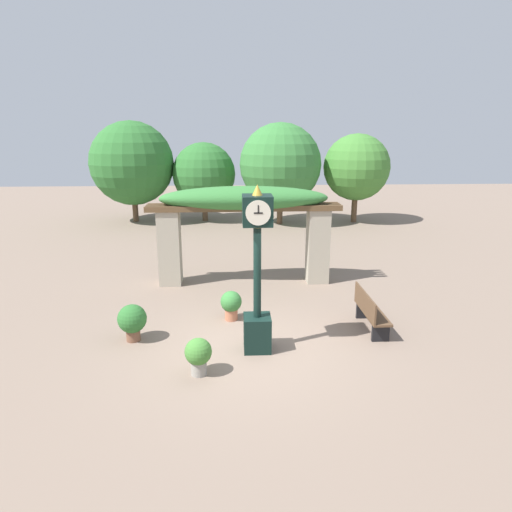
{
  "coord_description": "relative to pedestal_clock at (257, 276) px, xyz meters",
  "views": [
    {
      "loc": [
        -0.33,
        -8.74,
        4.41
      ],
      "look_at": [
        0.15,
        0.43,
        1.89
      ],
      "focal_mm": 32.0,
      "sensor_mm": 36.0,
      "label": 1
    }
  ],
  "objects": [
    {
      "name": "pedestal_clock",
      "position": [
        0.0,
        0.0,
        0.0
      ],
      "size": [
        0.58,
        0.63,
        3.44
      ],
      "color": "black",
      "rests_on": "ground"
    },
    {
      "name": "potted_plant_far_left",
      "position": [
        -1.15,
        -0.96,
        -1.2
      ],
      "size": [
        0.51,
        0.51,
        0.72
      ],
      "color": "gray",
      "rests_on": "ground"
    },
    {
      "name": "park_bench",
      "position": [
        2.63,
        0.89,
        -1.18
      ],
      "size": [
        0.42,
        1.6,
        0.89
      ],
      "rotation": [
        0.0,
        0.0,
        1.57
      ],
      "color": "brown",
      "rests_on": "ground"
    },
    {
      "name": "potted_plant_near_right",
      "position": [
        -2.67,
        0.56,
        -1.14
      ],
      "size": [
        0.63,
        0.63,
        0.82
      ],
      "color": "brown",
      "rests_on": "ground"
    },
    {
      "name": "ground_plane",
      "position": [
        -0.15,
        0.07,
        -1.62
      ],
      "size": [
        60.0,
        60.0,
        0.0
      ],
      "primitive_type": "plane",
      "color": "#7F6B5B"
    },
    {
      "name": "potted_plant_near_left",
      "position": [
        -0.54,
        1.6,
        -1.2
      ],
      "size": [
        0.51,
        0.51,
        0.72
      ],
      "color": "#B26B4C",
      "rests_on": "ground"
    },
    {
      "name": "pergola",
      "position": [
        -0.15,
        4.4,
        0.52
      ],
      "size": [
        5.61,
        1.23,
        2.9
      ],
      "color": "#A89E89",
      "rests_on": "ground"
    },
    {
      "name": "tree_line",
      "position": [
        -0.66,
        13.95,
        1.15
      ],
      "size": [
        14.63,
        4.96,
        4.93
      ],
      "color": "brown",
      "rests_on": "ground"
    }
  ]
}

